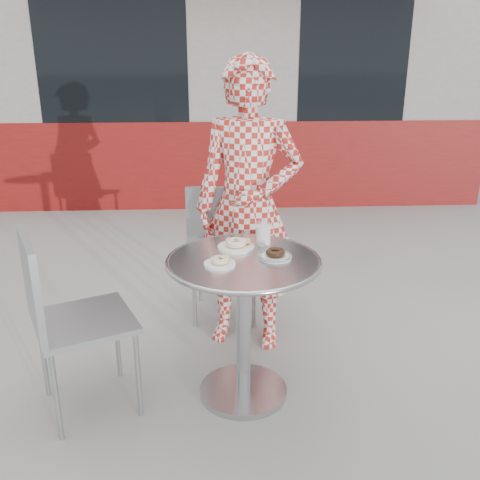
{
  "coord_description": "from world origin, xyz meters",
  "views": [
    {
      "loc": [
        -0.16,
        -2.43,
        1.77
      ],
      "look_at": [
        -0.02,
        0.1,
        0.86
      ],
      "focal_mm": 40.0,
      "sensor_mm": 36.0,
      "label": 1
    }
  ],
  "objects_px": {
    "bistro_table": "(244,294)",
    "milk_cup": "(263,234)",
    "chair_left": "(85,356)",
    "plate_checker": "(275,255)",
    "chair_far": "(226,275)",
    "seated_person": "(248,208)",
    "plate_near": "(220,262)",
    "plate_far": "(237,245)"
  },
  "relations": [
    {
      "from": "milk_cup",
      "to": "chair_left",
      "type": "bearing_deg",
      "value": -164.14
    },
    {
      "from": "plate_far",
      "to": "plate_near",
      "type": "height_order",
      "value": "plate_far"
    },
    {
      "from": "chair_left",
      "to": "milk_cup",
      "type": "bearing_deg",
      "value": -98.49
    },
    {
      "from": "bistro_table",
      "to": "plate_checker",
      "type": "distance_m",
      "value": 0.26
    },
    {
      "from": "chair_far",
      "to": "milk_cup",
      "type": "xyz_separation_m",
      "value": [
        0.19,
        -0.73,
        0.55
      ]
    },
    {
      "from": "plate_near",
      "to": "plate_checker",
      "type": "relative_size",
      "value": 0.91
    },
    {
      "from": "chair_left",
      "to": "milk_cup",
      "type": "xyz_separation_m",
      "value": [
        0.92,
        0.26,
        0.55
      ]
    },
    {
      "from": "chair_far",
      "to": "seated_person",
      "type": "relative_size",
      "value": 0.55
    },
    {
      "from": "milk_cup",
      "to": "bistro_table",
      "type": "bearing_deg",
      "value": -120.11
    },
    {
      "from": "chair_left",
      "to": "milk_cup",
      "type": "distance_m",
      "value": 1.11
    },
    {
      "from": "chair_far",
      "to": "milk_cup",
      "type": "height_order",
      "value": "chair_far"
    },
    {
      "from": "seated_person",
      "to": "plate_near",
      "type": "relative_size",
      "value": 11.46
    },
    {
      "from": "plate_checker",
      "to": "seated_person",
      "type": "bearing_deg",
      "value": 99.49
    },
    {
      "from": "plate_near",
      "to": "milk_cup",
      "type": "distance_m",
      "value": 0.36
    },
    {
      "from": "plate_far",
      "to": "plate_near",
      "type": "bearing_deg",
      "value": -111.95
    },
    {
      "from": "chair_left",
      "to": "plate_near",
      "type": "xyz_separation_m",
      "value": [
        0.69,
        -0.0,
        0.51
      ]
    },
    {
      "from": "chair_left",
      "to": "seated_person",
      "type": "height_order",
      "value": "seated_person"
    },
    {
      "from": "bistro_table",
      "to": "milk_cup",
      "type": "bearing_deg",
      "value": 59.89
    },
    {
      "from": "chair_left",
      "to": "plate_near",
      "type": "distance_m",
      "value": 0.86
    },
    {
      "from": "chair_far",
      "to": "plate_checker",
      "type": "bearing_deg",
      "value": 108.3
    },
    {
      "from": "plate_far",
      "to": "plate_checker",
      "type": "relative_size",
      "value": 1.13
    },
    {
      "from": "plate_near",
      "to": "milk_cup",
      "type": "relative_size",
      "value": 1.2
    },
    {
      "from": "chair_left",
      "to": "plate_checker",
      "type": "xyz_separation_m",
      "value": [
        0.97,
        0.07,
        0.5
      ]
    },
    {
      "from": "bistro_table",
      "to": "seated_person",
      "type": "xyz_separation_m",
      "value": [
        0.06,
        0.59,
        0.28
      ]
    },
    {
      "from": "chair_far",
      "to": "plate_near",
      "type": "height_order",
      "value": "chair_far"
    },
    {
      "from": "plate_far",
      "to": "milk_cup",
      "type": "height_order",
      "value": "milk_cup"
    },
    {
      "from": "chair_left",
      "to": "plate_checker",
      "type": "distance_m",
      "value": 1.09
    },
    {
      "from": "bistro_table",
      "to": "plate_far",
      "type": "height_order",
      "value": "plate_far"
    },
    {
      "from": "chair_far",
      "to": "seated_person",
      "type": "height_order",
      "value": "seated_person"
    },
    {
      "from": "chair_far",
      "to": "plate_checker",
      "type": "distance_m",
      "value": 1.07
    },
    {
      "from": "chair_far",
      "to": "seated_person",
      "type": "xyz_separation_m",
      "value": [
        0.13,
        -0.34,
        0.58
      ]
    },
    {
      "from": "plate_far",
      "to": "plate_checker",
      "type": "xyz_separation_m",
      "value": [
        0.19,
        -0.14,
        -0.01
      ]
    },
    {
      "from": "plate_near",
      "to": "chair_left",
      "type": "bearing_deg",
      "value": 179.63
    },
    {
      "from": "plate_far",
      "to": "chair_far",
      "type": "bearing_deg",
      "value": 93.04
    },
    {
      "from": "chair_far",
      "to": "chair_left",
      "type": "distance_m",
      "value": 1.24
    },
    {
      "from": "plate_far",
      "to": "plate_checker",
      "type": "bearing_deg",
      "value": -37.65
    },
    {
      "from": "plate_far",
      "to": "milk_cup",
      "type": "distance_m",
      "value": 0.16
    },
    {
      "from": "seated_person",
      "to": "plate_checker",
      "type": "height_order",
      "value": "seated_person"
    },
    {
      "from": "seated_person",
      "to": "milk_cup",
      "type": "xyz_separation_m",
      "value": [
        0.05,
        -0.39,
        -0.03
      ]
    },
    {
      "from": "plate_near",
      "to": "milk_cup",
      "type": "xyz_separation_m",
      "value": [
        0.23,
        0.27,
        0.04
      ]
    },
    {
      "from": "chair_left",
      "to": "plate_checker",
      "type": "height_order",
      "value": "chair_left"
    },
    {
      "from": "bistro_table",
      "to": "chair_left",
      "type": "height_order",
      "value": "chair_left"
    }
  ]
}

